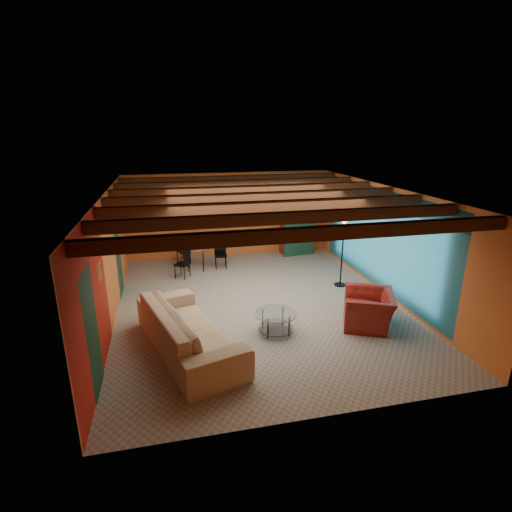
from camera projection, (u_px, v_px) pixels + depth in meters
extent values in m
cube|color=gray|center=(258.00, 304.00, 9.47)|extent=(6.50, 8.00, 0.01)
cube|color=silver|center=(258.00, 191.00, 8.64)|extent=(6.50, 8.00, 0.01)
cube|color=#CC672F|center=(230.00, 215.00, 12.76)|extent=(6.50, 0.02, 2.70)
cube|color=#A31E12|center=(109.00, 260.00, 8.36)|extent=(0.02, 8.00, 2.70)
cube|color=#2B667E|center=(386.00, 242.00, 9.75)|extent=(0.02, 8.00, 2.70)
imported|color=tan|center=(188.00, 329.00, 7.38)|extent=(1.98, 3.22, 0.88)
imported|color=maroon|center=(368.00, 309.00, 8.37)|extent=(1.38, 1.45, 0.74)
cube|color=maroon|center=(297.00, 227.00, 13.09)|extent=(1.08, 0.63, 1.79)
cube|color=black|center=(201.00, 207.00, 12.44)|extent=(1.05, 0.03, 0.65)
imported|color=#26661E|center=(298.00, 192.00, 12.74)|extent=(0.52, 0.48, 0.50)
imported|color=orange|center=(195.00, 236.00, 11.50)|extent=(0.25, 0.25, 0.21)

